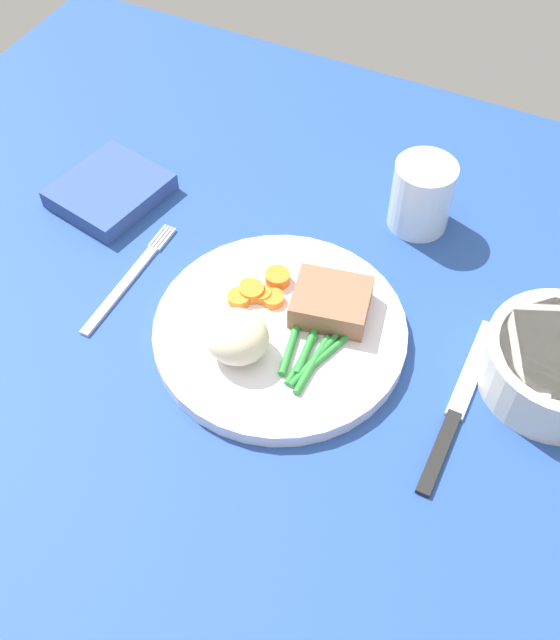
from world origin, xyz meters
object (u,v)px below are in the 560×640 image
object	(u,v)px
fork	(129,278)
salad_bowl	(559,363)
knife	(457,407)
water_glass	(421,199)
dinner_plate	(280,331)
napkin	(110,190)
meat_portion	(328,301)

from	to	relation	value
fork	salad_bowl	distance (cm)	43.49
knife	water_glass	world-z (taller)	water_glass
dinner_plate	knife	distance (cm)	18.39
fork	napkin	size ratio (longest dim) A/B	1.44
dinner_plate	salad_bowl	xyz separation A→B (cm)	(25.38, 6.46, 2.23)
dinner_plate	napkin	size ratio (longest dim) A/B	2.16
dinner_plate	water_glass	distance (cm)	22.31
knife	water_glass	size ratio (longest dim) A/B	2.54
meat_portion	fork	distance (cm)	21.46
salad_bowl	knife	bearing A→B (deg)	-136.08
dinner_plate	meat_portion	world-z (taller)	meat_portion
fork	napkin	distance (cm)	13.11
meat_portion	water_glass	distance (cm)	17.52
water_glass	fork	bearing A→B (deg)	-138.59
knife	salad_bowl	size ratio (longest dim) A/B	1.46
napkin	meat_portion	bearing A→B (deg)	-10.61
knife	salad_bowl	bearing A→B (deg)	40.76
meat_portion	salad_bowl	bearing A→B (deg)	6.56
water_glass	salad_bowl	bearing A→B (deg)	-38.15
meat_portion	fork	world-z (taller)	meat_portion
dinner_plate	napkin	world-z (taller)	napkin
dinner_plate	water_glass	size ratio (longest dim) A/B	3.09
water_glass	dinner_plate	bearing A→B (deg)	-107.67
fork	water_glass	xyz separation A→B (cm)	(24.22, 21.37, 3.25)
water_glass	salad_bowl	world-z (taller)	water_glass
dinner_plate	salad_bowl	bearing A→B (deg)	14.28
fork	napkin	xyz separation A→B (cm)	(-8.74, 9.73, 0.88)
water_glass	napkin	world-z (taller)	water_glass
meat_portion	salad_bowl	world-z (taller)	salad_bowl
dinner_plate	water_glass	xyz separation A→B (cm)	(6.72, 21.11, 2.65)
fork	knife	xyz separation A→B (cm)	(35.88, -0.03, -0.00)
knife	dinner_plate	bearing A→B (deg)	175.95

